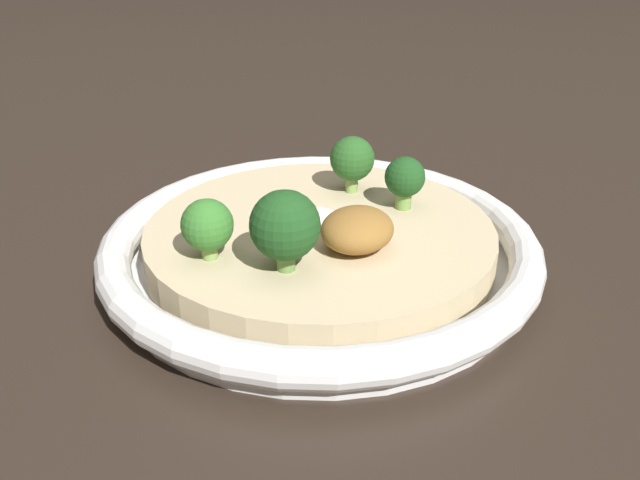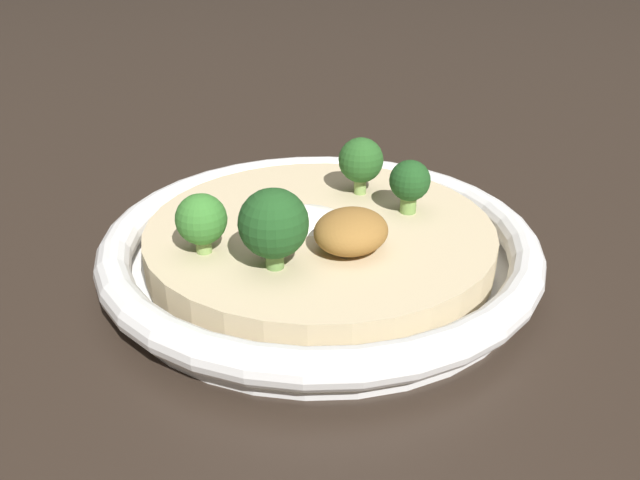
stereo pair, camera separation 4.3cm
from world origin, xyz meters
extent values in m
plane|color=#2D231C|center=(0.00, 0.00, 0.00)|extent=(6.00, 6.00, 0.00)
cylinder|color=white|center=(0.00, 0.00, 0.00)|extent=(0.28, 0.28, 0.01)
torus|color=white|center=(0.00, 0.00, 0.02)|extent=(0.30, 0.30, 0.02)
cylinder|color=#CCB78E|center=(0.00, 0.00, 0.02)|extent=(0.24, 0.24, 0.02)
cone|color=white|center=(0.00, 0.01, 0.04)|extent=(0.05, 0.05, 0.01)
ellipsoid|color=olive|center=(-0.02, -0.04, 0.05)|extent=(0.05, 0.04, 0.03)
cylinder|color=#84A856|center=(0.06, 0.01, 0.04)|extent=(0.01, 0.01, 0.02)
sphere|color=#285B23|center=(0.06, 0.01, 0.06)|extent=(0.03, 0.03, 0.03)
cylinder|color=#668E47|center=(-0.06, -0.01, 0.04)|extent=(0.01, 0.01, 0.02)
sphere|color=#1E4C1E|center=(-0.06, -0.01, 0.06)|extent=(0.04, 0.04, 0.04)
cylinder|color=#84A856|center=(-0.08, 0.03, 0.04)|extent=(0.01, 0.01, 0.02)
sphere|color=#387A2D|center=(-0.08, 0.03, 0.06)|extent=(0.03, 0.03, 0.03)
cylinder|color=#759E4C|center=(0.05, -0.04, 0.04)|extent=(0.01, 0.01, 0.02)
sphere|color=#1E4C1E|center=(0.05, -0.04, 0.06)|extent=(0.03, 0.03, 0.03)
camera|label=1|loc=(-0.33, -0.19, 0.22)|focal=35.00mm
camera|label=2|loc=(-0.31, -0.23, 0.22)|focal=35.00mm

